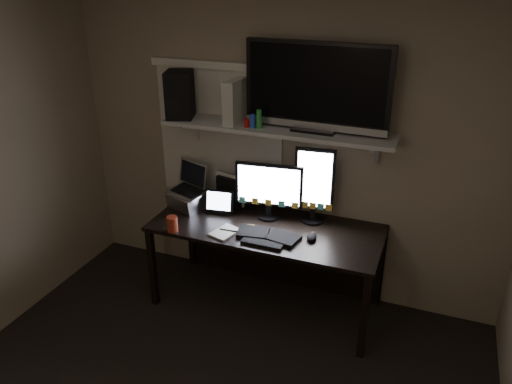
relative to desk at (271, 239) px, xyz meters
The scene contains 18 objects.
back_wall 0.74m from the desk, 90.00° to the left, with size 3.60×3.60×0.00m, color #776A55.
window_blinds 0.96m from the desk, 156.69° to the left, with size 1.10×0.02×1.10m, color beige.
desk is the anchor object (origin of this frame).
wall_shelf 0.91m from the desk, 90.00° to the left, with size 1.80×0.35×0.03m, color #A0A09C.
monitor_landscape 0.42m from the desk, 141.01° to the left, with size 0.54×0.06×0.47m, color black.
monitor_portrait 0.59m from the desk, 16.75° to the left, with size 0.31×0.06×0.62m, color black.
keyboard 0.34m from the desk, 75.52° to the right, with size 0.48×0.19×0.03m, color black.
mouse 0.48m from the desk, 26.41° to the right, with size 0.08×0.12×0.04m, color black.
notepad 0.46m from the desk, 127.62° to the right, with size 0.16×0.22×0.01m, color beige.
tablet 0.52m from the desk, behind, with size 0.24×0.10×0.21m, color black.
file_sorter 0.53m from the desk, 164.52° to the left, with size 0.22×0.10×0.29m, color black.
laptop 0.81m from the desk, behind, with size 0.32×0.26×0.36m, color #B0B1B5.
cup 0.82m from the desk, 144.87° to the right, with size 0.08×0.08×0.12m, color maroon.
sticky_notes 0.34m from the desk, 116.28° to the right, with size 0.28×0.20×0.00m, color yellow, non-canonical shape.
tv 1.28m from the desk, 19.05° to the left, with size 1.07×0.19×0.64m, color black.
game_console 1.15m from the desk, 165.09° to the left, with size 0.09×0.28×0.33m, color beige.
speaker 1.37m from the desk, behind, with size 0.20×0.25×0.37m, color black.
bottles 1.01m from the desk, behind, with size 0.23×0.05×0.15m, color #A50F0C, non-canonical shape.
Camera 1 is at (1.17, -1.81, 2.60)m, focal length 35.00 mm.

